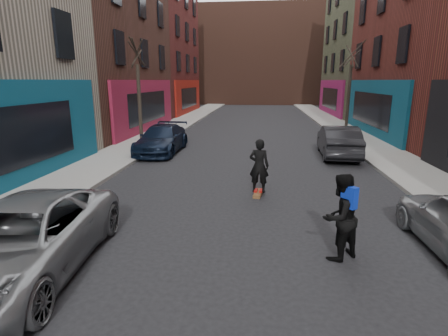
% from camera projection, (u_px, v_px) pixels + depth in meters
% --- Properties ---
extents(sidewalk_left, '(2.50, 84.00, 0.13)m').
position_uv_depth(sidewalk_left, '(186.00, 120.00, 31.06)').
color(sidewalk_left, gray).
rests_on(sidewalk_left, ground).
extents(sidewalk_right, '(2.50, 84.00, 0.13)m').
position_uv_depth(sidewalk_right, '(330.00, 122.00, 29.78)').
color(sidewalk_right, gray).
rests_on(sidewalk_right, ground).
extents(building_far, '(40.00, 10.00, 14.00)m').
position_uv_depth(building_far, '(260.00, 57.00, 53.81)').
color(building_far, '#47281E').
rests_on(building_far, ground).
extents(tree_left_far, '(2.00, 2.00, 6.50)m').
position_uv_depth(tree_left_far, '(138.00, 82.00, 18.68)').
color(tree_left_far, black).
rests_on(tree_left_far, sidewalk_left).
extents(tree_right_far, '(2.00, 2.00, 6.80)m').
position_uv_depth(tree_right_far, '(350.00, 80.00, 23.16)').
color(tree_right_far, black).
rests_on(tree_right_far, sidewalk_right).
extents(parked_left_far, '(2.64, 5.02, 1.35)m').
position_uv_depth(parked_left_far, '(21.00, 240.00, 6.29)').
color(parked_left_far, gray).
rests_on(parked_left_far, ground).
extents(parked_left_end, '(1.90, 4.63, 1.34)m').
position_uv_depth(parked_left_end, '(162.00, 139.00, 17.19)').
color(parked_left_end, black).
rests_on(parked_left_end, ground).
extents(parked_right_end, '(1.80, 4.50, 1.45)m').
position_uv_depth(parked_right_end, '(338.00, 141.00, 16.23)').
color(parked_right_end, black).
rests_on(parked_right_end, ground).
extents(skateboard, '(0.33, 0.82, 0.10)m').
position_uv_depth(skateboard, '(258.00, 193.00, 10.88)').
color(skateboard, brown).
rests_on(skateboard, ground).
extents(skateboarder, '(0.66, 0.48, 1.67)m').
position_uv_depth(skateboarder, '(259.00, 166.00, 10.67)').
color(skateboarder, black).
rests_on(skateboarder, skateboard).
extents(pedestrian, '(1.08, 1.04, 1.75)m').
position_uv_depth(pedestrian, '(340.00, 217.00, 6.82)').
color(pedestrian, black).
rests_on(pedestrian, ground).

